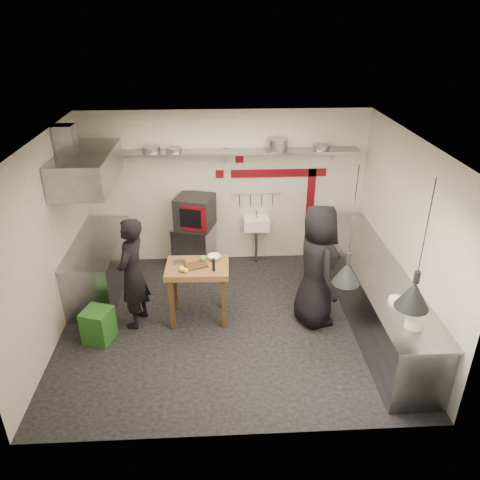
{
  "coord_description": "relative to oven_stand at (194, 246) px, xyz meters",
  "views": [
    {
      "loc": [
        -0.17,
        -5.83,
        4.3
      ],
      "look_at": [
        0.16,
        0.3,
        1.26
      ],
      "focal_mm": 35.0,
      "sensor_mm": 36.0,
      "label": 1
    }
  ],
  "objects": [
    {
      "name": "chef_left",
      "position": [
        -0.81,
        -1.72,
        0.46
      ],
      "size": [
        0.56,
        0.71,
        1.72
      ],
      "primitive_type": "imported",
      "rotation": [
        0.0,
        0.0,
        -1.84
      ],
      "color": "black",
      "rests_on": "floor"
    },
    {
      "name": "cutting_board",
      "position": [
        0.11,
        -1.66,
        0.53
      ],
      "size": [
        0.36,
        0.31,
        0.02
      ],
      "primitive_type": "cube",
      "rotation": [
        0.0,
        0.0,
        0.36
      ],
      "color": "#452E18",
      "rests_on": "prep_table"
    },
    {
      "name": "chef_right",
      "position": [
        1.86,
        -1.79,
        0.54
      ],
      "size": [
        0.76,
        1.02,
        1.88
      ],
      "primitive_type": "imported",
      "rotation": [
        0.0,
        0.0,
        1.76
      ],
      "color": "black",
      "rests_on": "floor"
    },
    {
      "name": "back_shelf",
      "position": [
        0.6,
        0.11,
        1.72
      ],
      "size": [
        4.6,
        0.34,
        0.04
      ],
      "primitive_type": "cube",
      "color": "slate",
      "rests_on": "wall_back"
    },
    {
      "name": "counter_right_top",
      "position": [
        2.75,
        -1.81,
        0.52
      ],
      "size": [
        0.76,
        3.9,
        0.03
      ],
      "primitive_type": "cube",
      "color": "slate",
      "rests_on": "counter_right"
    },
    {
      "name": "prep_table",
      "position": [
        0.12,
        -1.64,
        0.06
      ],
      "size": [
        0.94,
        0.67,
        0.92
      ],
      "primitive_type": null,
      "rotation": [
        0.0,
        0.0,
        -0.03
      ],
      "color": "brown",
      "rests_on": "floor"
    },
    {
      "name": "heat_lamp_near",
      "position": [
        1.97,
        -2.87,
        1.66
      ],
      "size": [
        0.38,
        0.38,
        1.48
      ],
      "primitive_type": null,
      "rotation": [
        0.0,
        0.0,
        0.13
      ],
      "color": "black",
      "rests_on": "ceiling"
    },
    {
      "name": "counter_left_top",
      "position": [
        -1.55,
        -0.76,
        0.52
      ],
      "size": [
        0.76,
        2.0,
        0.03
      ],
      "primitive_type": "cube",
      "color": "slate",
      "rests_on": "counter_left"
    },
    {
      "name": "red_band_vert",
      "position": [
        2.15,
        0.27,
        0.8
      ],
      "size": [
        0.14,
        0.02,
        1.1
      ],
      "primitive_type": "cube",
      "color": "#5E0710",
      "rests_on": "wall_back"
    },
    {
      "name": "steel_tray",
      "position": [
        -0.14,
        -1.54,
        0.54
      ],
      "size": [
        0.18,
        0.13,
        0.03
      ],
      "primitive_type": "cube",
      "rotation": [
        0.0,
        0.0,
        0.07
      ],
      "color": "slate",
      "rests_on": "prep_table"
    },
    {
      "name": "floor",
      "position": [
        0.6,
        -1.81,
        -0.4
      ],
      "size": [
        5.0,
        5.0,
        0.0
      ],
      "primitive_type": "plane",
      "color": "black",
      "rests_on": "ground"
    },
    {
      "name": "oven_door",
      "position": [
        0.04,
        -0.32,
        0.69
      ],
      "size": [
        0.43,
        0.16,
        0.46
      ],
      "primitive_type": "cube",
      "rotation": [
        0.0,
        0.0,
        -0.3
      ],
      "color": "#5E0710",
      "rests_on": "combi_oven"
    },
    {
      "name": "green_bin",
      "position": [
        -1.3,
        -2.11,
        -0.15
      ],
      "size": [
        0.47,
        0.47,
        0.5
      ],
      "primitive_type": "cube",
      "rotation": [
        0.0,
        0.0,
        -0.31
      ],
      "color": "#20581C",
      "rests_on": "floor"
    },
    {
      "name": "lemon_a",
      "position": [
        -0.09,
        -1.8,
        0.56
      ],
      "size": [
        0.11,
        0.11,
        0.08
      ],
      "primitive_type": "sphere",
      "rotation": [
        0.0,
        0.0,
        0.36
      ],
      "color": "yellow",
      "rests_on": "prep_table"
    },
    {
      "name": "shelf_bracket_left",
      "position": [
        -1.3,
        0.26,
        1.62
      ],
      "size": [
        0.04,
        0.06,
        0.24
      ],
      "primitive_type": "cube",
      "color": "slate",
      "rests_on": "wall_back"
    },
    {
      "name": "plate_stack",
      "position": [
        2.72,
        -3.27,
        0.6
      ],
      "size": [
        0.28,
        0.28,
        0.13
      ],
      "primitive_type": "cylinder",
      "rotation": [
        0.0,
        0.0,
        0.35
      ],
      "color": "white",
      "rests_on": "counter_right_top"
    },
    {
      "name": "heat_lamp_far",
      "position": [
        2.61,
        -3.33,
        1.63
      ],
      "size": [
        0.47,
        0.47,
        1.54
      ],
      "primitive_type": null,
      "rotation": [
        0.0,
        0.0,
        0.25
      ],
      "color": "black",
      "rests_on": "ceiling"
    },
    {
      "name": "wall_back",
      "position": [
        0.6,
        0.29,
        1.0
      ],
      "size": [
        5.0,
        0.04,
        2.8
      ],
      "primitive_type": "cube",
      "color": "beige",
      "rests_on": "floor"
    },
    {
      "name": "red_band_horiz",
      "position": [
        1.55,
        0.27,
        1.28
      ],
      "size": [
        1.7,
        0.02,
        0.14
      ],
      "primitive_type": "cube",
      "color": "#5E0710",
      "rests_on": "wall_back"
    },
    {
      "name": "shelf_bracket_mid",
      "position": [
        0.6,
        0.26,
        1.62
      ],
      "size": [
        0.04,
        0.06,
        0.24
      ],
      "primitive_type": "cube",
      "color": "slate",
      "rests_on": "wall_back"
    },
    {
      "name": "hood_duct",
      "position": [
        -1.75,
        -0.76,
        2.15
      ],
      "size": [
        0.28,
        0.28,
        0.5
      ],
      "primitive_type": "cube",
      "color": "slate",
      "rests_on": "ceiling"
    },
    {
      "name": "oven_glass",
      "position": [
        -0.02,
        -0.31,
        0.69
      ],
      "size": [
        0.37,
        0.13,
        0.34
      ],
      "primitive_type": "cube",
      "rotation": [
        0.0,
        0.0,
        -0.3
      ],
      "color": "black",
      "rests_on": "oven_door"
    },
    {
      "name": "counter_left",
      "position": [
        -1.55,
        -0.76,
        0.05
      ],
      "size": [
        0.7,
        1.9,
        0.9
      ],
      "primitive_type": "cube",
      "color": "slate",
      "rests_on": "floor"
    },
    {
      "name": "small_bowl_right",
      "position": [
        2.7,
        -2.74,
        0.56
      ],
      "size": [
        0.21,
        0.21,
        0.05
      ],
      "primitive_type": "cylinder",
      "rotation": [
        0.0,
        0.0,
        -0.07
      ],
      "color": "white",
      "rests_on": "counter_right_top"
    },
    {
      "name": "wall_front",
      "position": [
        0.6,
        -3.91,
        1.0
      ],
      "size": [
        5.0,
        0.04,
        2.8
      ],
      "primitive_type": "cube",
      "color": "beige",
      "rests_on": "floor"
    },
    {
      "name": "utensil_rail",
      "position": [
        1.15,
        0.25,
        0.92
      ],
      "size": [
        0.9,
        0.02,
        0.02
      ],
      "primitive_type": "cylinder",
      "rotation": [
        0.0,
        1.57,
        0.0
      ],
      "color": "slate",
      "rests_on": "wall_back"
    },
    {
      "name": "oven_stand",
      "position": [
        0.0,
        0.0,
        0.0
      ],
      "size": [
        0.81,
        0.77,
        0.8
      ],
      "primitive_type": "cube",
      "rotation": [
        0.0,
        0.0,
        -0.3
      ],
      "color": "slate",
      "rests_on": "floor"
    },
    {
      "name": "counter_right",
      "position": [
        2.75,
        -1.81,
        0.05
      ],
      "size": [
        0.7,
        3.8,
        0.9
      ],
      "primitive_type": "cube",
      "color": "slate",
      "rests_on": "floor"
    },
    {
      "name": "extractor_hood",
      "position": [
        -1.5,
        -0.76,
        1.75
      ],
      "size": [
        0.78,
        1.6,
        0.5
      ],
      "primitive_type": "cube",
      "color": "slate",
      "rests_on": "ceiling"
    },
    {
      "name": "veg_ball",
      "position": [
        0.2,
        -1.52,
        0.57
      ],
      "size": [
        0.11,
        0.11,
        0.1
      ],
      "primitive_type": "sphere",
      "rotation": [
        0.0,
        0.0,
        0.11
      ],
      "color": "#4C8337",
      "rests_on": "prep_table"
    },
    {
      "name": "sink_drain",
      "position": [
        1.15,
        0.07,
        -0.06
      ],
      "size": [
        0.06,
        0.06,
        0.66
      ],
      "primitive_type": "cylinder",
      "color": "slate",
      "rests_on": "floor"
    },
    {
      "name": "lemon_b",
      "position": [
        -0.03,
        -1.85,
        0.56
      ],
      "size": [
        0.1,
        0.1,
        0.08
      ],
      "primitive_type": "sphere",
      "rotation": [
        0.0,
        0.0,
        -0.41
      ],
      "color": "yellow",
      "rests_on": "prep_table"
    },
    {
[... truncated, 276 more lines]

